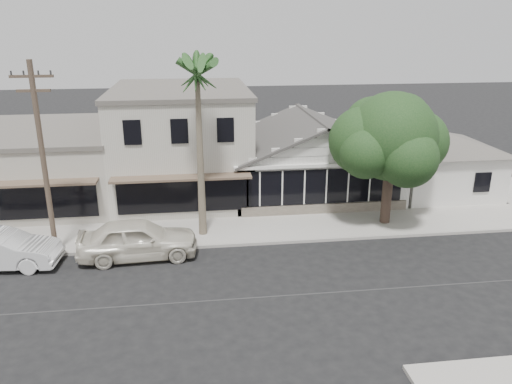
{
  "coord_description": "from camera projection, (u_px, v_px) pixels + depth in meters",
  "views": [
    {
      "loc": [
        -2.33,
        -17.4,
        10.46
      ],
      "look_at": [
        0.71,
        6.0,
        2.42
      ],
      "focal_mm": 35.0,
      "sensor_mm": 36.0,
      "label": 1
    }
  ],
  "objects": [
    {
      "name": "car_1",
      "position": [
        0.0,
        250.0,
        22.24
      ],
      "size": [
        5.26,
        2.2,
        1.69
      ],
      "primitive_type": "imported",
      "rotation": [
        0.0,
        0.0,
        1.49
      ],
      "color": "white",
      "rests_on": "ground"
    },
    {
      "name": "shade_tree",
      "position": [
        389.0,
        138.0,
        25.93
      ],
      "size": [
        6.49,
        5.87,
        7.2
      ],
      "rotation": [
        0.0,
        0.0,
        0.31
      ],
      "color": "#46372B",
      "rests_on": "ground"
    },
    {
      "name": "ground",
      "position": [
        258.0,
        298.0,
        19.99
      ],
      "size": [
        140.0,
        140.0,
        0.0
      ],
      "primitive_type": "plane",
      "color": "black",
      "rests_on": "ground"
    },
    {
      "name": "sidewalk_north",
      "position": [
        84.0,
        238.0,
        25.33
      ],
      "size": [
        90.0,
        3.5,
        0.15
      ],
      "primitive_type": "cube",
      "color": "#9E9991",
      "rests_on": "ground"
    },
    {
      "name": "car_0",
      "position": [
        138.0,
        239.0,
        23.14
      ],
      "size": [
        5.58,
        2.47,
        1.87
      ],
      "primitive_type": "imported",
      "rotation": [
        0.0,
        0.0,
        1.62
      ],
      "color": "silver",
      "rests_on": "ground"
    },
    {
      "name": "corner_shop",
      "position": [
        310.0,
        154.0,
        31.47
      ],
      "size": [
        10.4,
        8.6,
        5.1
      ],
      "color": "white",
      "rests_on": "ground"
    },
    {
      "name": "palm_east",
      "position": [
        197.0,
        73.0,
        23.1
      ],
      "size": [
        3.4,
        3.4,
        9.57
      ],
      "color": "#726651",
      "rests_on": "ground"
    },
    {
      "name": "utility_pole",
      "position": [
        43.0,
        157.0,
        22.24
      ],
      "size": [
        1.8,
        0.24,
        9.0
      ],
      "color": "brown",
      "rests_on": "ground"
    },
    {
      "name": "row_building_near",
      "position": [
        182.0,
        144.0,
        31.25
      ],
      "size": [
        8.0,
        10.0,
        6.5
      ],
      "primitive_type": "cube",
      "color": "beige",
      "rests_on": "ground"
    },
    {
      "name": "side_cottage",
      "position": [
        438.0,
        170.0,
        31.91
      ],
      "size": [
        6.0,
        6.0,
        3.0
      ],
      "primitive_type": "cube",
      "color": "white",
      "rests_on": "ground"
    },
    {
      "name": "row_building_midnear",
      "position": [
        35.0,
        166.0,
        30.53
      ],
      "size": [
        10.0,
        10.0,
        4.2
      ],
      "primitive_type": "cube",
      "color": "#B3ACA0",
      "rests_on": "ground"
    }
  ]
}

